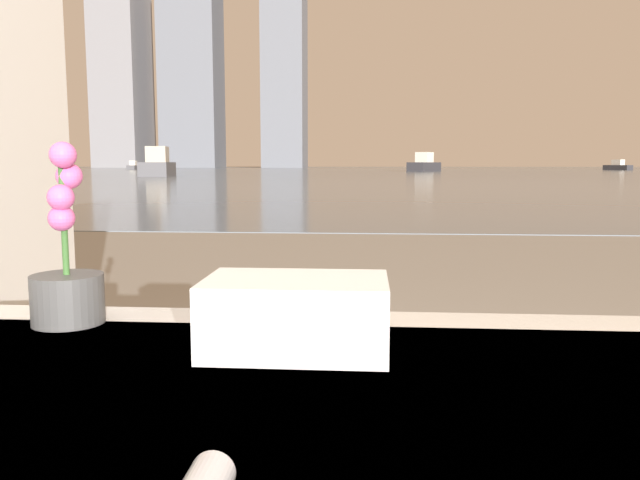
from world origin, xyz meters
TOP-DOWN VIEW (x-y plane):
  - potted_orchid at (-0.53, 0.93)m, footprint 0.13×0.13m
  - towel_stack at (-0.08, 0.79)m, footprint 0.30×0.19m
  - harbor_water at (0.00, 62.00)m, footprint 180.00×110.00m
  - harbor_boat_0 at (5.93, 65.44)m, footprint 3.92×5.45m
  - harbor_boat_1 at (-42.94, 72.32)m, footprint 1.76×3.76m
  - harbor_boat_2 at (-13.38, 39.15)m, footprint 2.62×5.24m
  - harbor_boat_3 at (-31.54, 82.50)m, footprint 1.40×3.22m
  - harbor_boat_4 at (31.04, 80.13)m, footprint 2.80×3.51m
  - harbor_boat_5 at (-25.27, 74.55)m, footprint 2.20×4.76m
  - skyline_tower_1 at (-33.16, 118.00)m, footprint 10.48×9.44m
  - skyline_tower_2 at (-15.47, 118.00)m, footprint 7.58×10.54m

SIDE VIEW (x-z plane):
  - harbor_water at x=0.00m, z-range 0.00..0.01m
  - harbor_boat_3 at x=-31.54m, z-range -0.16..1.01m
  - harbor_boat_4 at x=31.04m, z-range -0.18..1.10m
  - harbor_boat_1 at x=-42.94m, z-range -0.19..1.17m
  - towel_stack at x=-0.08m, z-range 0.51..0.63m
  - potted_orchid at x=-0.53m, z-range 0.43..0.78m
  - harbor_boat_5 at x=-25.27m, z-range -0.24..1.47m
  - harbor_boat_2 at x=-13.38m, z-range -0.27..1.61m
  - harbor_boat_0 at x=5.93m, z-range -0.28..1.67m
  - skyline_tower_1 at x=-33.16m, z-range 0.00..34.02m
  - skyline_tower_2 at x=-15.47m, z-range 0.00..49.38m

